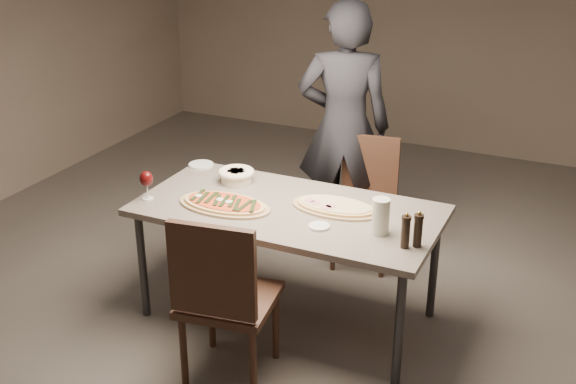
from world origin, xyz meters
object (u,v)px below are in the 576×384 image
at_px(zucchini_pizza, 224,204).
at_px(ham_pizza, 335,207).
at_px(chair_near, 222,293).
at_px(diner, 344,127).
at_px(pepper_mill_left, 418,230).
at_px(chair_far, 367,194).
at_px(bread_basket, 236,174).
at_px(dining_table, 288,216).
at_px(carafe, 381,216).

height_order(zucchini_pizza, ham_pizza, zucchini_pizza).
bearing_deg(chair_near, diner, 82.84).
relative_size(zucchini_pizza, pepper_mill_left, 2.88).
bearing_deg(chair_far, pepper_mill_left, 112.79).
relative_size(zucchini_pizza, chair_far, 0.66).
bearing_deg(bread_basket, diner, 64.76).
height_order(dining_table, carafe, carafe).
distance_m(bread_basket, diner, 0.96).
height_order(ham_pizza, chair_near, chair_near).
bearing_deg(chair_near, ham_pizza, 62.62).
height_order(carafe, chair_near, chair_near).
bearing_deg(pepper_mill_left, zucchini_pizza, 179.17).
distance_m(pepper_mill_left, diner, 1.54).
height_order(zucchini_pizza, chair_far, chair_far).
height_order(chair_far, diner, diner).
bearing_deg(dining_table, chair_near, -92.24).
bearing_deg(dining_table, chair_far, 79.15).
relative_size(dining_table, bread_basket, 7.69).
xyz_separation_m(ham_pizza, pepper_mill_left, (0.57, -0.26, 0.08)).
relative_size(carafe, chair_far, 0.23).
xyz_separation_m(zucchini_pizza, ham_pizza, (0.62, 0.24, -0.00)).
bearing_deg(bread_basket, carafe, -16.73).
distance_m(bread_basket, carafe, 1.12).
height_order(ham_pizza, bread_basket, bread_basket).
bearing_deg(chair_far, carafe, 104.42).
height_order(pepper_mill_left, chair_near, chair_near).
bearing_deg(diner, ham_pizza, 89.10).
height_order(dining_table, zucchini_pizza, zucchini_pizza).
height_order(bread_basket, chair_near, chair_near).
height_order(dining_table, bread_basket, bread_basket).
height_order(bread_basket, pepper_mill_left, pepper_mill_left).
relative_size(ham_pizza, bread_basket, 2.30).
bearing_deg(carafe, bread_basket, 163.27).
distance_m(ham_pizza, chair_near, 0.92).
bearing_deg(diner, pepper_mill_left, 106.41).
xyz_separation_m(zucchini_pizza, chair_far, (0.53, 1.08, -0.26)).
bearing_deg(dining_table, bread_basket, 154.49).
bearing_deg(pepper_mill_left, bread_basket, 163.41).
height_order(carafe, chair_far, carafe).
height_order(zucchini_pizza, carafe, carafe).
relative_size(pepper_mill_left, diner, 0.11).
distance_m(dining_table, bread_basket, 0.53).
relative_size(carafe, chair_near, 0.20).
distance_m(ham_pizza, diner, 1.06).
bearing_deg(bread_basket, dining_table, -25.51).
distance_m(dining_table, pepper_mill_left, 0.86).
bearing_deg(dining_table, diner, 93.28).
xyz_separation_m(dining_table, carafe, (0.60, -0.10, 0.16)).
bearing_deg(pepper_mill_left, chair_near, -145.63).
xyz_separation_m(ham_pizza, chair_far, (-0.08, 0.85, -0.26)).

